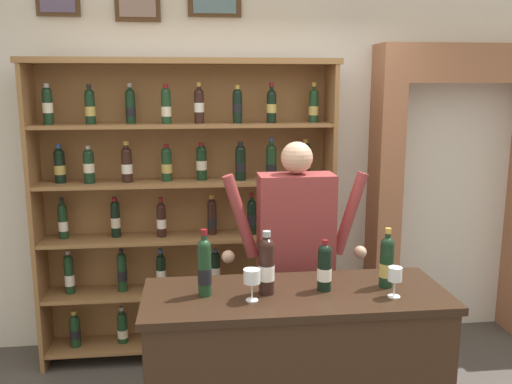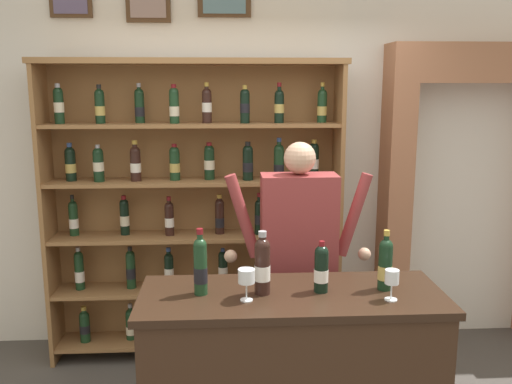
{
  "view_description": "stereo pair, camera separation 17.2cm",
  "coord_description": "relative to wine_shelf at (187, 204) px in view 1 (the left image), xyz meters",
  "views": [
    {
      "loc": [
        -0.33,
        -2.57,
        2.02
      ],
      "look_at": [
        0.01,
        0.36,
        1.44
      ],
      "focal_mm": 38.33,
      "sensor_mm": 36.0,
      "label": 1
    },
    {
      "loc": [
        -0.16,
        -2.58,
        2.02
      ],
      "look_at": [
        0.01,
        0.36,
        1.44
      ],
      "focal_mm": 38.33,
      "sensor_mm": 36.0,
      "label": 2
    }
  ],
  "objects": [
    {
      "name": "wine_glass_left",
      "position": [
        1.03,
        -1.45,
        -0.06
      ],
      "size": [
        0.07,
        0.07,
        0.15
      ],
      "color": "silver",
      "rests_on": "tasting_counter"
    },
    {
      "name": "tasting_bottle_grappa",
      "position": [
        0.7,
        -1.32,
        -0.05
      ],
      "size": [
        0.07,
        0.07,
        0.26
      ],
      "color": "black",
      "rests_on": "tasting_counter"
    },
    {
      "name": "tasting_bottle_super_tuscan",
      "position": [
        1.03,
        -1.31,
        -0.04
      ],
      "size": [
        0.07,
        0.07,
        0.31
      ],
      "color": "black",
      "rests_on": "tasting_counter"
    },
    {
      "name": "tasting_counter",
      "position": [
        0.56,
        -1.33,
        -0.67
      ],
      "size": [
        1.54,
        0.59,
        0.99
      ],
      "color": "#382316",
      "rests_on": "ground"
    },
    {
      "name": "tasting_bottle_bianco",
      "position": [
        0.1,
        -1.32,
        -0.03
      ],
      "size": [
        0.07,
        0.07,
        0.34
      ],
      "color": "#19381E",
      "rests_on": "tasting_counter"
    },
    {
      "name": "back_wall",
      "position": [
        0.39,
        0.33,
        0.58
      ],
      "size": [
        12.0,
        0.19,
        3.48
      ],
      "color": "silver",
      "rests_on": "ground"
    },
    {
      "name": "wine_glass_center",
      "position": [
        0.32,
        -1.42,
        -0.05
      ],
      "size": [
        0.08,
        0.08,
        0.16
      ],
      "color": "silver",
      "rests_on": "tasting_counter"
    },
    {
      "name": "archway_doorway",
      "position": [
        2.12,
        0.19,
        0.13
      ],
      "size": [
        1.38,
        0.45,
        2.31
      ],
      "color": "#9E6647",
      "rests_on": "ground"
    },
    {
      "name": "tasting_bottle_rosso",
      "position": [
        0.41,
        -1.33,
        -0.02
      ],
      "size": [
        0.08,
        0.08,
        0.32
      ],
      "color": "black",
      "rests_on": "tasting_counter"
    },
    {
      "name": "wine_shelf",
      "position": [
        0.0,
        0.0,
        0.0
      ],
      "size": [
        2.16,
        0.34,
        2.19
      ],
      "color": "olive",
      "rests_on": "ground"
    },
    {
      "name": "shopkeeper",
      "position": [
        0.67,
        -0.71,
        -0.11
      ],
      "size": [
        0.91,
        0.22,
        1.69
      ],
      "color": "#2D3347",
      "rests_on": "ground"
    }
  ]
}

